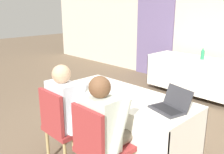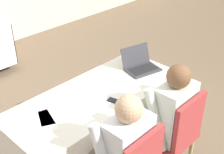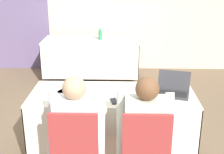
% 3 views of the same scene
% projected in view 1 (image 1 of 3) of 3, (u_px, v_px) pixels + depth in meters
% --- Properties ---
extents(ground_plane, '(24.00, 24.00, 0.00)m').
position_uv_depth(ground_plane, '(123.00, 151.00, 3.11)').
color(ground_plane, brown).
extents(curtain_panel, '(1.08, 0.04, 2.65)m').
position_uv_depth(curtain_panel, '(155.00, 23.00, 6.15)').
color(curtain_panel, slate).
rests_on(curtain_panel, ground_plane).
extents(conference_table_near, '(1.72, 0.71, 0.75)m').
position_uv_depth(conference_table_near, '(123.00, 109.00, 2.96)').
color(conference_table_near, white).
rests_on(conference_table_near, ground_plane).
extents(conference_table_far, '(1.72, 0.71, 0.75)m').
position_uv_depth(conference_table_far, '(193.00, 67.00, 4.95)').
color(conference_table_far, white).
rests_on(conference_table_far, ground_plane).
extents(laptop, '(0.39, 0.36, 0.21)m').
position_uv_depth(laptop, '(170.00, 106.00, 2.46)').
color(laptop, '#333338').
rests_on(laptop, conference_table_near).
extents(cell_phone, '(0.09, 0.15, 0.01)m').
position_uv_depth(cell_phone, '(112.00, 99.00, 2.74)').
color(cell_phone, black).
rests_on(cell_phone, conference_table_near).
extents(paper_beside_laptop, '(0.32, 0.36, 0.00)m').
position_uv_depth(paper_beside_laptop, '(101.00, 85.00, 3.26)').
color(paper_beside_laptop, white).
rests_on(paper_beside_laptop, conference_table_near).
extents(paper_centre_table, '(0.22, 0.31, 0.00)m').
position_uv_depth(paper_centre_table, '(141.00, 100.00, 2.73)').
color(paper_centre_table, white).
rests_on(paper_centre_table, conference_table_near).
extents(paper_left_edge, '(0.29, 0.35, 0.00)m').
position_uv_depth(paper_left_edge, '(92.00, 83.00, 3.33)').
color(paper_left_edge, white).
rests_on(paper_left_edge, conference_table_near).
extents(water_bottle, '(0.07, 0.07, 0.24)m').
position_uv_depth(water_bottle, '(203.00, 54.00, 4.75)').
color(water_bottle, '#288456').
rests_on(water_bottle, conference_table_far).
extents(chair_near_left, '(0.44, 0.44, 0.90)m').
position_uv_depth(chair_near_left, '(62.00, 124.00, 2.73)').
color(chair_near_left, tan).
rests_on(chair_near_left, ground_plane).
extents(chair_near_right, '(0.44, 0.44, 0.90)m').
position_uv_depth(chair_near_right, '(98.00, 145.00, 2.32)').
color(chair_near_right, tan).
rests_on(chair_near_right, ground_plane).
extents(person_checkered_shirt, '(0.50, 0.52, 1.16)m').
position_uv_depth(person_checkered_shirt, '(69.00, 108.00, 2.76)').
color(person_checkered_shirt, '#665B4C').
rests_on(person_checkered_shirt, ground_plane).
extents(person_white_shirt, '(0.50, 0.52, 1.16)m').
position_uv_depth(person_white_shirt, '(106.00, 126.00, 2.35)').
color(person_white_shirt, '#665B4C').
rests_on(person_white_shirt, ground_plane).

